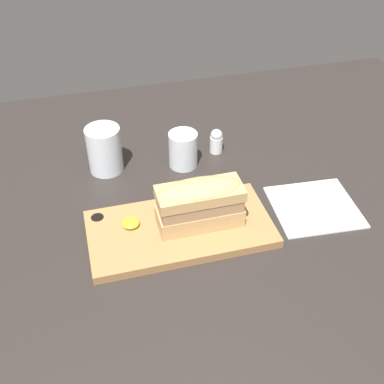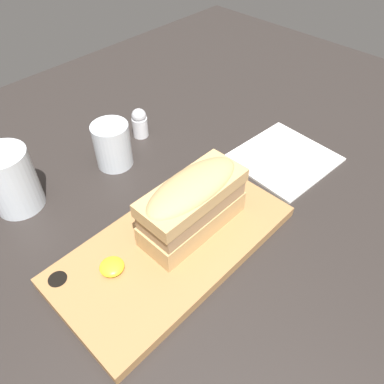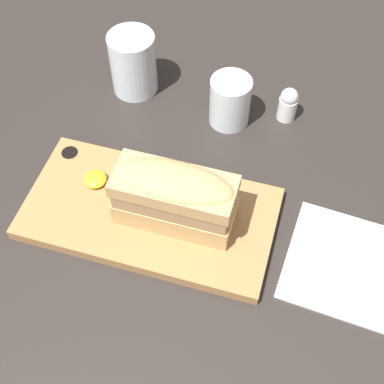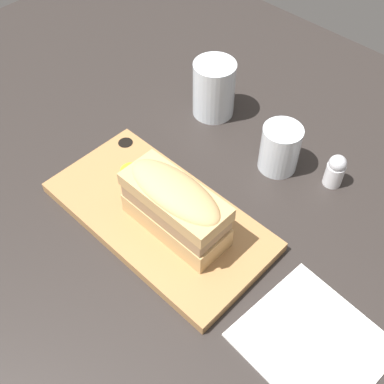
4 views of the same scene
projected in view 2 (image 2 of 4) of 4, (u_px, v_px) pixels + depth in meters
dining_table at (173, 218)px, 62.51cm from camera, size 159.82×120.28×2.00cm
serving_board at (173, 245)px, 56.15cm from camera, size 36.24×18.57×1.87cm
sandwich at (193, 202)px, 53.74cm from camera, size 16.64×7.00×10.01cm
mustard_dollop at (112, 267)px, 51.48cm from camera, size 3.44×3.44×1.38cm
water_glass at (13, 184)px, 60.10cm from camera, size 7.90×7.90×10.88cm
wine_glass at (113, 146)px, 68.27cm from camera, size 6.72×6.72×8.48cm
napkin at (283, 158)px, 71.67cm from camera, size 18.54×17.56×0.40cm
salt_shaker at (140, 123)px, 75.17cm from camera, size 3.13×3.13×6.16cm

